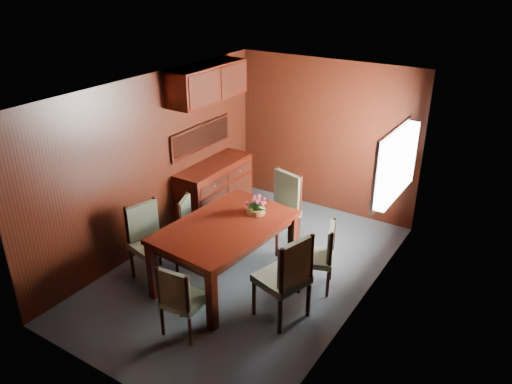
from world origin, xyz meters
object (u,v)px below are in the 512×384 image
Objects in this scene: chair_left_near at (149,237)px; chair_head at (180,297)px; sideboard at (215,191)px; dining_table at (225,232)px; flower_centerpiece at (256,204)px; chair_right_near at (287,274)px.

chair_head is (1.07, -0.66, -0.07)m from chair_left_near.
sideboard is 1.75m from chair_left_near.
dining_table is 7.08× the size of flower_centerpiece.
sideboard is at bearing 113.81° from chair_head.
dining_table is 1.67× the size of chair_right_near.
chair_left_near is 1.90m from chair_right_near.
chair_right_near is at bearing 108.15° from chair_left_near.
chair_right_near is at bearing 39.93° from chair_head.
chair_head is (-0.82, -0.83, -0.12)m from chair_right_near.
sideboard reaches higher than chair_head.
flower_centerpiece is at bearing -33.49° from sideboard.
flower_centerpiece is (-0.84, 0.69, 0.33)m from chair_right_near.
chair_left_near reaches higher than dining_table.
flower_centerpiece is at bearing 142.55° from chair_left_near.
chair_right_near is at bearing -9.32° from dining_table.
dining_table is at bearing 128.18° from chair_left_near.
flower_centerpiece reaches higher than dining_table.
chair_left_near is at bearing 111.42° from chair_right_near.
chair_right_near reaches higher than dining_table.
chair_right_near reaches higher than chair_head.
chair_right_near is (1.89, 0.17, 0.05)m from chair_left_near.
chair_right_near is at bearing -39.34° from flower_centerpiece.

